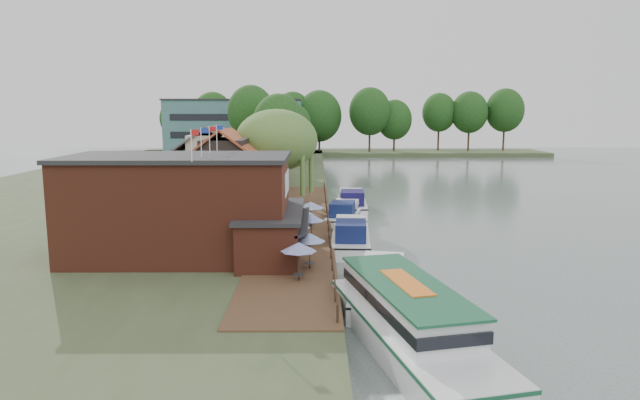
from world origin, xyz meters
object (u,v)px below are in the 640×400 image
object	(u,v)px
cruiser_3	(352,200)
umbrella_4	(299,222)
umbrella_1	(310,251)
pub	(208,206)
umbrella_0	(299,261)
cottage_a	(226,174)
hotel_block	(235,131)
umbrella_2	(294,236)
cottage_c	(257,157)
cruiser_0	(381,280)
umbrella_5	(311,215)
swan	(349,311)
cruiser_2	(345,211)
cottage_b	(214,164)
willow	(277,159)
umbrella_3	(311,229)
cruiser_1	(351,233)
tour_boat	(411,318)

from	to	relation	value
cruiser_3	umbrella_4	bearing A→B (deg)	-105.74
umbrella_1	pub	bearing A→B (deg)	154.37
umbrella_0	cottage_a	bearing A→B (deg)	109.84
hotel_block	umbrella_2	distance (m)	71.79
cottage_c	cruiser_0	distance (m)	42.41
umbrella_5	cruiser_3	bearing A→B (deg)	72.60
cottage_a	swan	world-z (taller)	cottage_a
pub	umbrella_1	size ratio (longest dim) A/B	8.42
umbrella_5	umbrella_1	bearing A→B (deg)	-89.69
umbrella_1	umbrella_4	distance (m)	9.81
umbrella_2	cruiser_2	xyz separation A→B (m)	(4.44, 16.05, -1.05)
cottage_c	umbrella_5	distance (m)	26.05
umbrella_0	cruiser_2	world-z (taller)	umbrella_0
cottage_b	willow	world-z (taller)	willow
umbrella_3	umbrella_2	bearing A→B (deg)	-114.88
hotel_block	cottage_c	xyz separation A→B (m)	(8.00, -37.00, -1.90)
cruiser_1	hotel_block	bearing A→B (deg)	109.37
cottage_c	cruiser_3	distance (m)	16.26
umbrella_2	umbrella_3	size ratio (longest dim) A/B	1.00
umbrella_2	cruiser_0	distance (m)	9.26
umbrella_0	cruiser_0	world-z (taller)	umbrella_0
pub	umbrella_2	world-z (taller)	pub
umbrella_5	swan	xyz separation A→B (m)	(2.34, -18.07, -2.07)
cottage_b	swan	xyz separation A→B (m)	(13.50, -33.94, -5.03)
cruiser_0	tour_boat	xyz separation A→B (m)	(0.64, -7.18, 0.31)
hotel_block	umbrella_5	xyz separation A→B (m)	(15.16, -61.88, -4.86)
umbrella_1	umbrella_4	bearing A→B (deg)	95.68
hotel_block	cruiser_1	distance (m)	67.36
pub	umbrella_5	size ratio (longest dim) A/B	8.21
cottage_b	cruiser_2	size ratio (longest dim) A/B	0.95
umbrella_0	cottage_b	bearing A→B (deg)	108.84
willow	umbrella_3	distance (m)	17.48
umbrella_3	cruiser_0	distance (m)	10.92
umbrella_3	pub	bearing A→B (deg)	-155.04
tour_boat	swan	world-z (taller)	tour_boat
cottage_b	umbrella_3	size ratio (longest dim) A/B	4.04
umbrella_1	hotel_block	bearing A→B (deg)	101.56
umbrella_5	cruiser_3	distance (m)	14.89
cruiser_2	swan	distance (m)	25.80
umbrella_1	cruiser_3	distance (m)	27.14
cottage_b	tour_boat	bearing A→B (deg)	-67.36
cruiser_0	swan	xyz separation A→B (m)	(-2.05, -2.32, -1.08)
umbrella_5	cruiser_0	bearing A→B (deg)	-74.44
umbrella_4	cruiser_3	distance (m)	17.85
cruiser_0	cruiser_3	xyz separation A→B (m)	(0.06, 29.92, 0.04)
swan	umbrella_0	bearing A→B (deg)	135.25
umbrella_5	cruiser_3	world-z (taller)	umbrella_5
cottage_b	cruiser_2	distance (m)	17.12
umbrella_4	cruiser_3	size ratio (longest dim) A/B	0.22
cruiser_0	cruiser_3	distance (m)	29.92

